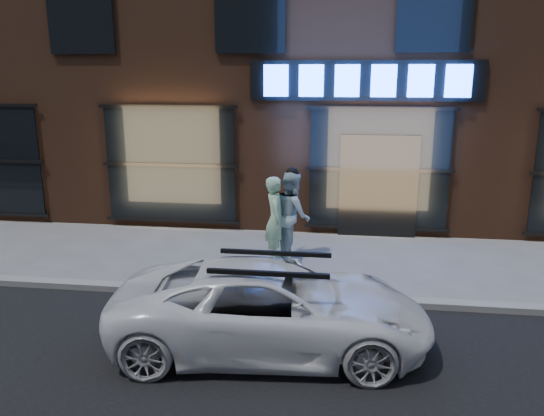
% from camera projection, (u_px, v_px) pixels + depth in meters
% --- Properties ---
extents(ground, '(90.00, 90.00, 0.00)m').
position_uv_depth(ground, '(389.00, 305.00, 8.87)').
color(ground, slate).
rests_on(ground, ground).
extents(curb, '(60.00, 0.25, 0.12)m').
position_uv_depth(curb, '(389.00, 302.00, 8.86)').
color(curb, gray).
rests_on(curb, ground).
extents(storefront_building, '(30.20, 8.28, 10.30)m').
position_uv_depth(storefront_building, '(376.00, 23.00, 15.26)').
color(storefront_building, '#54301E').
rests_on(storefront_building, ground).
extents(man_bowtie, '(0.55, 0.72, 1.77)m').
position_uv_depth(man_bowtie, '(275.00, 219.00, 10.75)').
color(man_bowtie, '#AFE7BE').
rests_on(man_bowtie, ground).
extents(man_cap, '(0.99, 1.09, 1.84)m').
position_uv_depth(man_cap, '(292.00, 215.00, 10.97)').
color(man_cap, silver).
rests_on(man_cap, ground).
extents(white_suv, '(4.55, 2.39, 1.22)m').
position_uv_depth(white_suv, '(272.00, 307.00, 7.36)').
color(white_suv, white).
rests_on(white_suv, ground).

